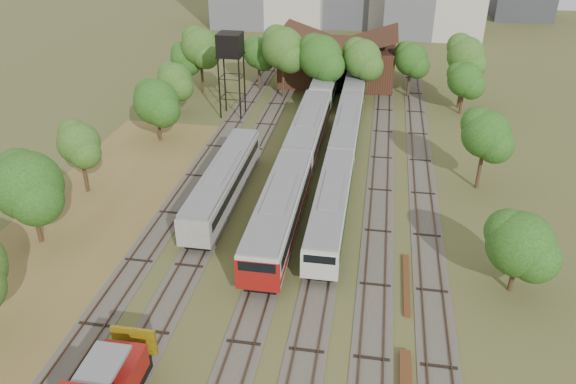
# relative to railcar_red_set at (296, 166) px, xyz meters

# --- Properties ---
(dry_grass_patch) EXTENTS (14.00, 60.00, 0.04)m
(dry_grass_patch) POSITION_rel_railcar_red_set_xyz_m (-16.00, -16.65, -2.03)
(dry_grass_patch) COLOR brown
(dry_grass_patch) RESTS_ON ground
(tracks) EXTENTS (24.60, 80.00, 0.19)m
(tracks) POSITION_rel_railcar_red_set_xyz_m (1.33, 0.35, -2.01)
(tracks) COLOR #4C473D
(tracks) RESTS_ON ground
(railcar_red_set) EXTENTS (3.13, 34.58, 3.87)m
(railcar_red_set) POSITION_rel_railcar_red_set_xyz_m (0.00, 0.00, 0.00)
(railcar_red_set) COLOR black
(railcar_red_set) RESTS_ON ground
(railcar_green_set) EXTENTS (2.74, 52.08, 3.38)m
(railcar_green_set) POSITION_rel_railcar_red_set_xyz_m (4.00, 10.84, -0.26)
(railcar_green_set) COLOR black
(railcar_green_set) RESTS_ON ground
(railcar_rear) EXTENTS (2.90, 16.08, 3.58)m
(railcar_rear) POSITION_rel_railcar_red_set_xyz_m (0.00, 27.25, -0.15)
(railcar_rear) COLOR black
(railcar_rear) RESTS_ON ground
(old_grey_coach) EXTENTS (2.77, 18.00, 3.43)m
(old_grey_coach) POSITION_rel_railcar_red_set_xyz_m (-6.00, -3.84, -0.18)
(old_grey_coach) COLOR black
(old_grey_coach) RESTS_ON ground
(water_tower) EXTENTS (2.94, 2.94, 10.18)m
(water_tower) POSITION_rel_railcar_red_set_xyz_m (-10.63, 17.38, 6.53)
(water_tower) COLOR black
(water_tower) RESTS_ON ground
(rail_pile_far) EXTENTS (0.44, 7.08, 0.23)m
(rail_pile_far) POSITION_rel_railcar_red_set_xyz_m (10.20, -13.77, -1.93)
(rail_pile_far) COLOR brown
(rail_pile_far) RESTS_ON ground
(maintenance_shed) EXTENTS (16.45, 11.55, 7.58)m
(maintenance_shed) POSITION_rel_railcar_red_set_xyz_m (1.00, 33.33, 0.87)
(maintenance_shed) COLOR #3B1B15
(maintenance_shed) RESTS_ON ground
(tree_band_left) EXTENTS (7.37, 62.45, 8.37)m
(tree_band_left) POSITION_rel_railcar_red_set_xyz_m (-17.76, -6.18, 2.92)
(tree_band_left) COLOR #382616
(tree_band_left) RESTS_ON ground
(tree_band_far) EXTENTS (39.23, 9.18, 9.38)m
(tree_band_far) POSITION_rel_railcar_red_set_xyz_m (-0.84, 25.45, 4.01)
(tree_band_far) COLOR #382616
(tree_band_far) RESTS_ON ground
(tree_band_right) EXTENTS (4.90, 40.18, 7.73)m
(tree_band_right) POSITION_rel_railcar_red_set_xyz_m (17.33, 2.64, 2.53)
(tree_band_right) COLOR #382616
(tree_band_right) RESTS_ON ground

